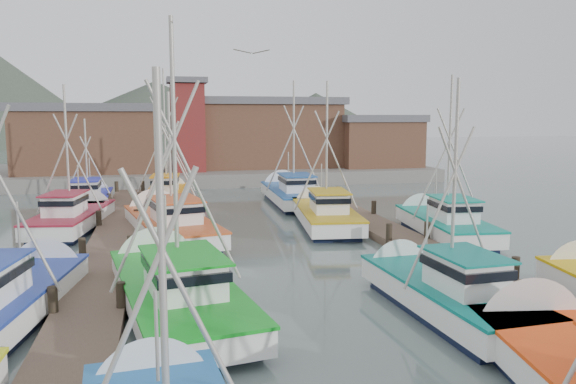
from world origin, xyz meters
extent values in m
plane|color=#4E5D59|center=(0.00, 0.00, 0.00)|extent=(260.00, 260.00, 0.00)
cube|color=brown|center=(-7.00, 4.00, 0.20)|extent=(2.20, 46.00, 0.40)
cylinder|color=black|center=(-8.00, -2.00, 0.45)|extent=(0.30, 0.30, 1.50)
cylinder|color=black|center=(-8.00, 5.00, 0.45)|extent=(0.30, 0.30, 1.50)
cylinder|color=black|center=(-8.00, 12.00, 0.45)|extent=(0.30, 0.30, 1.50)
cylinder|color=black|center=(-8.00, 19.00, 0.45)|extent=(0.30, 0.30, 1.50)
cylinder|color=black|center=(-8.00, 26.00, 0.45)|extent=(0.30, 0.30, 1.50)
cylinder|color=black|center=(-6.00, -2.00, 0.45)|extent=(0.30, 0.30, 1.50)
cylinder|color=black|center=(-6.00, 5.00, 0.45)|extent=(0.30, 0.30, 1.50)
cylinder|color=black|center=(-6.00, 12.00, 0.45)|extent=(0.30, 0.30, 1.50)
cylinder|color=black|center=(-6.00, 19.00, 0.45)|extent=(0.30, 0.30, 1.50)
cylinder|color=black|center=(-6.00, 26.00, 0.45)|extent=(0.30, 0.30, 1.50)
cube|color=brown|center=(7.00, 4.00, 0.20)|extent=(2.20, 46.00, 0.40)
cylinder|color=black|center=(6.00, -2.00, 0.45)|extent=(0.30, 0.30, 1.50)
cylinder|color=black|center=(6.00, 5.00, 0.45)|extent=(0.30, 0.30, 1.50)
cylinder|color=black|center=(6.00, 12.00, 0.45)|extent=(0.30, 0.30, 1.50)
cylinder|color=black|center=(6.00, 19.00, 0.45)|extent=(0.30, 0.30, 1.50)
cylinder|color=black|center=(6.00, 26.00, 0.45)|extent=(0.30, 0.30, 1.50)
cylinder|color=black|center=(8.00, -2.00, 0.45)|extent=(0.30, 0.30, 1.50)
cylinder|color=black|center=(8.00, 5.00, 0.45)|extent=(0.30, 0.30, 1.50)
cylinder|color=black|center=(8.00, 12.00, 0.45)|extent=(0.30, 0.30, 1.50)
cylinder|color=black|center=(8.00, 19.00, 0.45)|extent=(0.30, 0.30, 1.50)
cylinder|color=black|center=(8.00, 26.00, 0.45)|extent=(0.30, 0.30, 1.50)
cube|color=gray|center=(0.00, 37.00, 0.60)|extent=(44.00, 16.00, 1.20)
cube|color=brown|center=(-11.00, 35.00, 3.95)|extent=(12.00, 8.00, 5.50)
cube|color=#5B5B60|center=(-11.00, 35.00, 7.05)|extent=(12.72, 8.48, 0.70)
cube|color=brown|center=(6.00, 37.00, 4.30)|extent=(14.00, 9.00, 6.20)
cube|color=#5B5B60|center=(6.00, 37.00, 7.75)|extent=(14.84, 9.54, 0.70)
cube|color=brown|center=(17.00, 34.00, 3.45)|extent=(8.00, 6.00, 4.50)
cube|color=#5B5B60|center=(17.00, 34.00, 6.05)|extent=(8.48, 6.36, 0.70)
cube|color=maroon|center=(-2.00, 33.00, 5.20)|extent=(3.00, 3.00, 8.00)
cube|color=#5B5B60|center=(-2.00, 33.00, 9.45)|extent=(3.60, 3.60, 0.50)
cone|color=#465143|center=(-5.00, 130.00, 0.00)|extent=(140.00, 140.00, 30.00)
cone|color=#465143|center=(35.00, 120.00, 0.00)|extent=(90.00, 90.00, 24.00)
cone|color=white|center=(-5.05, -7.67, 0.55)|extent=(2.58, 1.30, 2.50)
cylinder|color=#A49E96|center=(-4.72, -11.82, 4.06)|extent=(0.12, 0.12, 5.92)
cylinder|color=#A49E96|center=(-5.23, -11.86, 3.36)|extent=(2.12, 0.25, 4.63)
cylinder|color=#A49E96|center=(-4.21, -11.78, 3.36)|extent=(2.12, 0.25, 4.63)
cylinder|color=#A49E96|center=(-4.85, -10.22, 2.30)|extent=(0.07, 0.07, 2.24)
cone|color=white|center=(5.12, -6.43, 0.55)|extent=(3.14, 1.59, 2.99)
cube|color=black|center=(-4.27, -1.98, 0.05)|extent=(4.11, 8.90, 0.70)
cube|color=white|center=(-4.27, -1.98, 0.70)|extent=(4.68, 10.11, 0.80)
cube|color=#0E9E1D|center=(-4.27, -1.98, 1.08)|extent=(4.79, 10.22, 0.10)
cone|color=white|center=(-5.05, 2.83, 0.55)|extent=(3.18, 1.57, 3.04)
cube|color=white|center=(-4.09, -3.13, 1.65)|extent=(2.40, 3.19, 1.10)
cube|color=black|center=(-4.09, -3.13, 1.88)|extent=(2.57, 3.50, 0.28)
cube|color=#0E9E1D|center=(-4.09, -3.13, 2.24)|extent=(2.73, 3.71, 0.07)
cylinder|color=#A49E96|center=(-4.24, -2.17, 5.20)|extent=(0.16, 0.16, 8.21)
cylinder|color=#A49E96|center=(-4.85, -2.27, 4.24)|extent=(2.91, 0.57, 6.41)
cylinder|color=#A49E96|center=(-3.63, -2.07, 4.24)|extent=(2.91, 0.57, 6.41)
cylinder|color=#A49E96|center=(-4.55, -0.25, 2.30)|extent=(0.09, 0.09, 2.71)
cube|color=black|center=(4.13, -4.01, 0.05)|extent=(2.55, 6.98, 0.70)
cube|color=white|center=(4.13, -4.01, 0.70)|extent=(2.90, 7.93, 0.80)
cube|color=#07746A|center=(4.13, -4.01, 1.08)|extent=(2.98, 8.01, 0.10)
cone|color=white|center=(3.96, -0.10, 0.55)|extent=(2.49, 1.21, 2.45)
cube|color=white|center=(4.17, -4.95, 1.65)|extent=(1.68, 2.42, 1.10)
cube|color=black|center=(4.17, -4.95, 1.88)|extent=(1.80, 2.66, 0.28)
cube|color=#07746A|center=(4.17, -4.95, 2.24)|extent=(1.91, 2.82, 0.07)
cylinder|color=#A49E96|center=(4.14, -4.17, 4.30)|extent=(0.11, 0.11, 6.39)
cylinder|color=#A49E96|center=(3.64, -4.19, 3.54)|extent=(2.29, 0.19, 5.00)
cylinder|color=#A49E96|center=(4.64, -4.15, 3.54)|extent=(2.29, 0.19, 5.00)
cylinder|color=#A49E96|center=(4.07, -2.60, 2.30)|extent=(0.07, 0.07, 2.18)
cube|color=black|center=(-9.54, -1.57, 0.05)|extent=(3.64, 7.73, 0.70)
cube|color=white|center=(-9.54, -1.57, 0.70)|extent=(4.13, 8.79, 0.80)
cube|color=#1E379D|center=(-9.54, -1.57, 1.08)|extent=(4.23, 8.88, 0.10)
cone|color=white|center=(-8.82, 2.59, 0.55)|extent=(2.78, 1.53, 2.63)
cylinder|color=#A49E96|center=(-8.99, -1.84, 3.86)|extent=(2.56, 0.53, 5.65)
cylinder|color=#A49E96|center=(-9.28, -0.07, 2.30)|extent=(0.09, 0.09, 2.53)
cone|color=white|center=(10.35, -2.00, 0.55)|extent=(2.72, 1.45, 2.59)
cube|color=black|center=(-4.19, 9.58, 0.05)|extent=(4.48, 9.06, 0.70)
cube|color=white|center=(-4.19, 9.58, 0.70)|extent=(5.09, 10.29, 0.80)
cube|color=#C84F1F|center=(-4.19, 9.58, 1.08)|extent=(5.21, 10.41, 0.10)
cone|color=white|center=(-5.16, 14.41, 0.55)|extent=(3.24, 1.69, 3.08)
cube|color=white|center=(-3.95, 8.42, 1.65)|extent=(2.53, 3.29, 1.10)
cube|color=black|center=(-3.95, 8.42, 1.88)|extent=(2.72, 3.61, 0.28)
cube|color=#C84F1F|center=(-3.95, 8.42, 2.24)|extent=(2.88, 3.83, 0.07)
cylinder|color=#A49E96|center=(-4.15, 9.38, 4.32)|extent=(0.16, 0.16, 6.44)
cylinder|color=#A49E96|center=(-4.76, 9.26, 3.56)|extent=(2.30, 0.56, 5.05)
cylinder|color=#A49E96|center=(-3.53, 9.51, 3.56)|extent=(2.30, 0.56, 5.05)
cylinder|color=#A49E96|center=(-4.54, 11.32, 2.30)|extent=(0.09, 0.09, 2.75)
cube|color=black|center=(4.48, 10.50, 0.05)|extent=(3.45, 7.94, 0.70)
cube|color=white|center=(4.48, 10.50, 0.70)|extent=(3.92, 9.02, 0.80)
cube|color=gold|center=(4.48, 10.50, 1.08)|extent=(4.02, 9.12, 0.10)
cone|color=white|center=(5.03, 14.84, 0.55)|extent=(2.85, 1.44, 2.73)
cube|color=white|center=(4.34, 9.46, 1.65)|extent=(2.08, 2.82, 1.10)
cube|color=black|center=(4.34, 9.46, 1.88)|extent=(2.23, 3.10, 0.28)
cube|color=gold|center=(4.34, 9.46, 2.24)|extent=(2.36, 3.28, 0.07)
cylinder|color=#A49E96|center=(4.45, 10.33, 4.67)|extent=(0.14, 0.14, 7.13)
cylinder|color=#A49E96|center=(3.90, 10.40, 3.83)|extent=(2.54, 0.41, 5.58)
cylinder|color=#A49E96|center=(5.01, 10.26, 3.83)|extent=(2.54, 0.41, 5.58)
cylinder|color=#A49E96|center=(4.67, 12.06, 2.30)|extent=(0.08, 0.08, 2.44)
cube|color=black|center=(-9.51, 12.78, 0.05)|extent=(3.54, 7.58, 0.70)
cube|color=white|center=(-9.51, 12.78, 0.70)|extent=(4.02, 8.62, 0.80)
cube|color=maroon|center=(-9.51, 12.78, 1.08)|extent=(4.12, 8.71, 0.10)
cone|color=white|center=(-8.82, 16.86, 0.55)|extent=(2.73, 1.51, 2.59)
cube|color=white|center=(-9.67, 11.80, 1.65)|extent=(2.06, 2.73, 1.10)
cube|color=black|center=(-9.67, 11.80, 1.88)|extent=(2.20, 2.99, 0.28)
cube|color=maroon|center=(-9.67, 11.80, 2.24)|extent=(2.34, 3.17, 0.07)
cylinder|color=#A49E96|center=(-9.53, 12.61, 4.55)|extent=(0.14, 0.14, 6.91)
cylinder|color=#A49E96|center=(-10.10, 12.71, 3.74)|extent=(2.45, 0.50, 5.40)
cylinder|color=#A49E96|center=(-8.97, 12.52, 3.74)|extent=(2.45, 0.50, 5.40)
cylinder|color=#A49E96|center=(-9.26, 14.25, 2.30)|extent=(0.08, 0.08, 2.49)
cube|color=black|center=(9.81, 6.52, 0.05)|extent=(3.20, 7.50, 0.70)
cube|color=white|center=(9.81, 6.52, 0.70)|extent=(3.64, 8.53, 0.80)
cube|color=#06826F|center=(9.81, 6.52, 1.08)|extent=(3.73, 8.62, 0.10)
cone|color=white|center=(10.27, 10.63, 0.55)|extent=(2.72, 1.39, 2.61)
cube|color=white|center=(9.69, 5.54, 1.65)|extent=(1.96, 2.66, 1.10)
cube|color=black|center=(9.69, 5.54, 1.88)|extent=(2.09, 2.91, 0.28)
cube|color=#06826F|center=(9.69, 5.54, 2.24)|extent=(2.22, 3.09, 0.07)
cylinder|color=#A49E96|center=(9.79, 6.36, 4.74)|extent=(0.13, 0.13, 7.29)
cylinder|color=#A49E96|center=(9.24, 6.42, 3.89)|extent=(2.60, 0.38, 5.70)
cylinder|color=#A49E96|center=(10.34, 6.30, 3.89)|extent=(2.60, 0.38, 5.70)
cylinder|color=#A49E96|center=(9.97, 8.00, 2.30)|extent=(0.08, 0.08, 2.42)
cube|color=black|center=(-4.21, 20.64, 0.05)|extent=(3.00, 7.35, 0.70)
cube|color=white|center=(-4.21, 20.64, 0.70)|extent=(3.41, 8.35, 0.80)
cube|color=orange|center=(-4.21, 20.64, 1.08)|extent=(3.49, 8.44, 0.10)
cone|color=white|center=(-3.83, 24.69, 0.55)|extent=(2.64, 1.34, 2.54)
cube|color=white|center=(-4.30, 19.67, 1.65)|extent=(1.87, 2.59, 1.10)
cube|color=black|center=(-4.30, 19.67, 1.88)|extent=(1.99, 2.84, 0.28)
cube|color=orange|center=(-4.30, 19.67, 2.24)|extent=(2.12, 3.01, 0.07)
cylinder|color=#A49E96|center=(-4.23, 20.47, 5.33)|extent=(0.12, 0.12, 8.46)
cylinder|color=#A49E96|center=(-4.74, 20.52, 4.33)|extent=(3.00, 0.37, 6.60)
cylinder|color=#A49E96|center=(-3.71, 20.43, 4.33)|extent=(3.00, 0.37, 6.60)
cylinder|color=#A49E96|center=(-4.07, 22.09, 2.30)|extent=(0.07, 0.07, 2.27)
cube|color=black|center=(4.68, 19.24, 0.05)|extent=(3.06, 8.65, 0.70)
cube|color=white|center=(4.68, 19.24, 0.70)|extent=(3.48, 9.83, 0.80)
cube|color=#1E539A|center=(4.68, 19.24, 1.08)|extent=(3.58, 9.93, 0.10)
cone|color=white|center=(4.83, 24.10, 0.55)|extent=(3.07, 1.20, 3.04)
cube|color=white|center=(4.64, 18.07, 1.65)|extent=(2.06, 2.98, 1.10)
cube|color=black|center=(4.64, 18.07, 1.88)|extent=(2.19, 3.28, 0.28)
cube|color=#1E539A|center=(4.64, 18.07, 2.24)|extent=(2.33, 3.47, 0.07)
cylinder|color=#A49E96|center=(4.67, 19.04, 4.94)|extent=(0.14, 0.14, 7.68)
cylinder|color=#A49E96|center=(4.05, 19.07, 4.04)|extent=(2.75, 0.19, 6.00)
cylinder|color=#A49E96|center=(5.29, 19.02, 4.04)|extent=(2.75, 0.19, 6.00)
cylinder|color=#A49E96|center=(4.73, 20.99, 2.30)|extent=(0.08, 0.08, 2.71)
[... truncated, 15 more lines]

